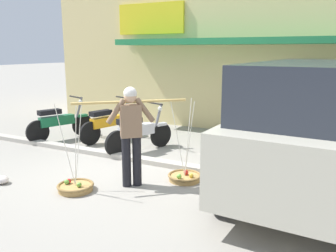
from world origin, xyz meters
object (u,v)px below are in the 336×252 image
at_px(motorcycle_second_in_row, 109,123).
at_px(wooden_crate, 236,143).
at_px(parked_truck, 317,124).
at_px(fruit_basket_right_side, 75,186).
at_px(fruit_vendor, 131,130).
at_px(plastic_litter_bag, 1,180).
at_px(fruit_basket_left_side, 185,176).
at_px(motorcycle_third_in_row, 139,132).
at_px(motorcycle_nearest_shop, 59,122).

relative_size(motorcycle_second_in_row, wooden_crate, 4.03).
bearing_deg(wooden_crate, parked_truck, -44.59).
xyz_separation_m(motorcycle_second_in_row, wooden_crate, (3.14, 0.63, -0.29)).
bearing_deg(fruit_basket_right_side, fruit_vendor, 41.74).
xyz_separation_m(plastic_litter_bag, wooden_crate, (3.02, 3.92, 0.09)).
xyz_separation_m(fruit_basket_left_side, plastic_litter_bag, (-2.78, -1.60, -0.01)).
xyz_separation_m(fruit_basket_left_side, motorcycle_third_in_row, (-1.69, 1.18, 0.38)).
height_order(fruit_basket_right_side, motorcycle_second_in_row, fruit_basket_right_side).
bearing_deg(motorcycle_second_in_row, motorcycle_third_in_row, -23.01).
bearing_deg(fruit_vendor, motorcycle_nearest_shop, 151.81).
height_order(motorcycle_nearest_shop, parked_truck, parked_truck).
distance_m(fruit_vendor, fruit_basket_left_side, 1.30).
xyz_separation_m(fruit_basket_left_side, motorcycle_nearest_shop, (-4.11, 1.20, 0.38)).
distance_m(fruit_basket_right_side, motorcycle_third_in_row, 2.48).
distance_m(fruit_basket_left_side, fruit_basket_right_side, 1.88).
bearing_deg(plastic_litter_bag, motorcycle_nearest_shop, 115.45).
bearing_deg(plastic_litter_bag, motorcycle_third_in_row, 68.63).
bearing_deg(motorcycle_second_in_row, fruit_basket_right_side, -63.09).
height_order(motorcycle_second_in_row, wooden_crate, motorcycle_second_in_row).
distance_m(fruit_vendor, parked_truck, 2.99).
distance_m(motorcycle_second_in_row, wooden_crate, 3.21).
bearing_deg(wooden_crate, fruit_vendor, -107.73).
relative_size(fruit_basket_left_side, motorcycle_third_in_row, 0.84).
height_order(motorcycle_nearest_shop, motorcycle_third_in_row, same).
distance_m(motorcycle_nearest_shop, plastic_litter_bag, 3.13).
xyz_separation_m(fruit_basket_right_side, plastic_litter_bag, (-1.37, -0.35, -0.01)).
height_order(motorcycle_second_in_row, parked_truck, parked_truck).
xyz_separation_m(parked_truck, plastic_litter_bag, (-4.84, -2.12, -1.06)).
distance_m(motorcycle_nearest_shop, motorcycle_third_in_row, 2.42).
relative_size(fruit_basket_right_side, motorcycle_nearest_shop, 0.84).
bearing_deg(plastic_litter_bag, fruit_basket_right_side, 14.18).
bearing_deg(fruit_basket_left_side, parked_truck, 14.28).
relative_size(motorcycle_second_in_row, plastic_litter_bag, 6.34).
xyz_separation_m(motorcycle_nearest_shop, motorcycle_second_in_row, (1.21, 0.49, 0.00)).
height_order(fruit_vendor, fruit_basket_left_side, fruit_vendor).
relative_size(motorcycle_third_in_row, wooden_crate, 3.92).
relative_size(fruit_vendor, motorcycle_third_in_row, 0.98).
bearing_deg(motorcycle_nearest_shop, motorcycle_third_in_row, -0.59).
bearing_deg(fruit_basket_left_side, motorcycle_second_in_row, 149.78).
xyz_separation_m(fruit_vendor, motorcycle_nearest_shop, (-3.41, 1.83, -0.53)).
distance_m(fruit_vendor, fruit_basket_right_side, 1.31).
bearing_deg(fruit_basket_right_side, motorcycle_third_in_row, 96.70).
bearing_deg(motorcycle_nearest_shop, plastic_litter_bag, -64.55).
xyz_separation_m(motorcycle_nearest_shop, plastic_litter_bag, (1.33, -2.80, -0.38)).
bearing_deg(fruit_basket_right_side, parked_truck, 27.16).
height_order(fruit_vendor, fruit_basket_right_side, fruit_vendor).
height_order(fruit_basket_left_side, motorcycle_second_in_row, fruit_basket_left_side).
height_order(fruit_basket_left_side, motorcycle_third_in_row, fruit_basket_left_side).
height_order(fruit_vendor, motorcycle_third_in_row, fruit_vendor).
bearing_deg(fruit_vendor, parked_truck, 22.60).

